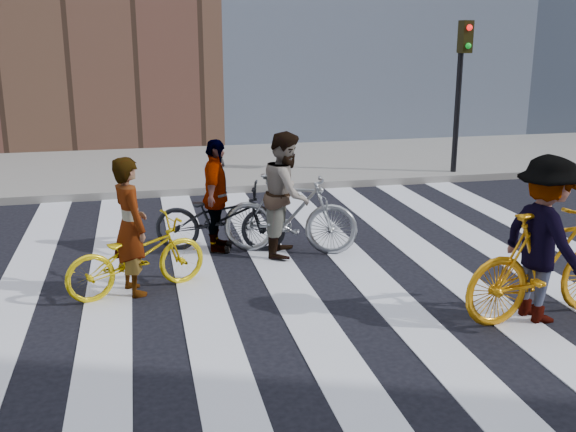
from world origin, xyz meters
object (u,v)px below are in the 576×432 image
object	(u,v)px
bike_dark_rear	(220,217)
rider_left	(130,226)
rider_right	(545,239)
rider_mid	(287,194)
traffic_signal	(461,72)
bike_silver_mid	(290,214)
rider_rear	(216,196)
bike_yellow_right	(546,265)
bike_yellow_left	(136,256)

from	to	relation	value
bike_dark_rear	rider_left	distance (m)	1.92
rider_right	rider_mid	bearing A→B (deg)	29.95
traffic_signal	bike_dark_rear	xyz separation A→B (m)	(-5.59, -3.82, -1.78)
bike_silver_mid	rider_left	size ratio (longest dim) A/B	1.14
rider_left	rider_right	bearing A→B (deg)	-132.87
rider_right	rider_rear	world-z (taller)	rider_right
bike_yellow_right	bike_dark_rear	world-z (taller)	bike_yellow_right
bike_yellow_left	bike_yellow_right	bearing A→B (deg)	-132.87
bike_silver_mid	rider_left	xyz separation A→B (m)	(-2.21, -1.07, 0.26)
bike_yellow_right	bike_dark_rear	distance (m)	4.52
rider_right	rider_rear	xyz separation A→B (m)	(-3.19, 3.20, -0.10)
bike_silver_mid	traffic_signal	bearing A→B (deg)	-28.22
bike_yellow_left	bike_silver_mid	distance (m)	2.41
bike_silver_mid	bike_yellow_right	world-z (taller)	bike_yellow_right
rider_left	rider_mid	bearing A→B (deg)	-84.42
bike_yellow_left	rider_left	xyz separation A→B (m)	(-0.05, 0.00, 0.38)
bike_yellow_right	rider_rear	distance (m)	4.56
bike_silver_mid	rider_rear	size ratio (longest dim) A/B	1.18
bike_dark_rear	traffic_signal	bearing A→B (deg)	-40.98
traffic_signal	bike_silver_mid	world-z (taller)	traffic_signal
bike_yellow_left	rider_rear	world-z (taller)	rider_rear
bike_silver_mid	rider_mid	xyz separation A→B (m)	(-0.05, 0.00, 0.30)
rider_left	traffic_signal	bearing A→B (deg)	-73.32
rider_mid	bike_silver_mid	bearing A→B (deg)	-70.18
bike_dark_rear	rider_mid	size ratio (longest dim) A/B	1.07
traffic_signal	rider_left	bearing A→B (deg)	-142.59
traffic_signal	bike_yellow_left	distance (m)	8.77
bike_silver_mid	rider_left	bearing A→B (deg)	135.60
bike_silver_mid	rider_left	distance (m)	2.47
traffic_signal	rider_right	bearing A→B (deg)	-109.24
bike_silver_mid	rider_right	bearing A→B (deg)	-122.79
rider_rear	bike_yellow_right	bearing A→B (deg)	-119.92
rider_right	traffic_signal	bearing A→B (deg)	-27.31
bike_yellow_right	rider_rear	size ratio (longest dim) A/B	1.26
traffic_signal	bike_silver_mid	bearing A→B (deg)	-138.04
bike_silver_mid	bike_dark_rear	size ratio (longest dim) A/B	1.02
bike_yellow_left	rider_mid	bearing A→B (deg)	-83.89
bike_dark_rear	rider_rear	size ratio (longest dim) A/B	1.16
bike_silver_mid	bike_yellow_left	bearing A→B (deg)	136.12
bike_silver_mid	rider_right	xyz separation A→B (m)	(2.18, -2.86, 0.34)
traffic_signal	rider_rear	world-z (taller)	traffic_signal
traffic_signal	bike_yellow_right	bearing A→B (deg)	-108.87
bike_dark_rear	rider_mid	distance (m)	1.05
rider_rear	rider_left	bearing A→B (deg)	154.28
bike_dark_rear	rider_right	distance (m)	4.50
rider_right	bike_silver_mid	bearing A→B (deg)	29.32
bike_silver_mid	rider_mid	size ratio (longest dim) A/B	1.09
rider_rear	bike_yellow_left	bearing A→B (deg)	155.48
bike_silver_mid	rider_rear	world-z (taller)	rider_rear
bike_yellow_right	rider_left	world-z (taller)	rider_left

